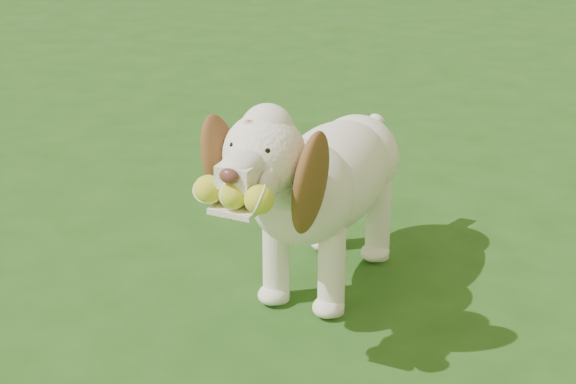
# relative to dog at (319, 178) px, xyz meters

# --- Properties ---
(ground) EXTENTS (80.00, 80.00, 0.00)m
(ground) POSITION_rel_dog_xyz_m (-0.18, 0.02, -0.36)
(ground) COLOR #204714
(ground) RESTS_ON ground
(dog) EXTENTS (0.54, 1.03, 0.68)m
(dog) POSITION_rel_dog_xyz_m (0.00, 0.00, 0.00)
(dog) COLOR white
(dog) RESTS_ON ground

